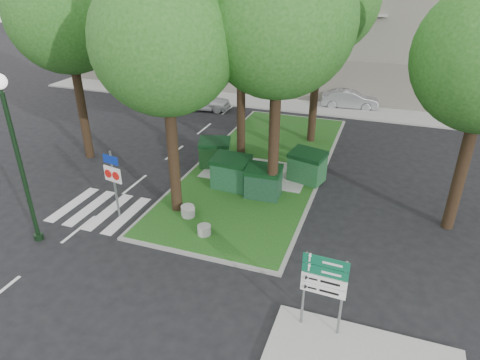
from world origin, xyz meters
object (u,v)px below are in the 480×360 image
at_px(tree_median_near_right, 282,3).
at_px(dumpster_c, 263,182).
at_px(car_white, 202,100).
at_px(tree_street_left, 66,2).
at_px(dumpster_a, 215,153).
at_px(litter_bin, 302,158).
at_px(street_lamp, 15,142).
at_px(directional_sign, 324,282).
at_px(dumpster_b, 231,172).
at_px(bollard_mid, 188,210).
at_px(bollard_left, 188,212).
at_px(traffic_sign_pole, 113,175).
at_px(tree_median_mid, 243,17).
at_px(bollard_right, 204,230).
at_px(tree_median_near_left, 167,26).
at_px(car_silver, 350,99).
at_px(dumpster_d, 307,166).

distance_m(tree_median_near_right, dumpster_c, 7.21).
bearing_deg(car_white, tree_street_left, 159.41).
height_order(dumpster_a, litter_bin, dumpster_a).
bearing_deg(street_lamp, directional_sign, -5.03).
distance_m(dumpster_b, car_white, 12.19).
height_order(dumpster_a, bollard_mid, dumpster_a).
xyz_separation_m(dumpster_b, bollard_left, (-0.73, -2.95, -0.55)).
distance_m(street_lamp, traffic_sign_pole, 3.70).
relative_size(tree_median_near_right, dumpster_c, 7.25).
bearing_deg(car_white, tree_median_mid, -148.51).
bearing_deg(dumpster_a, bollard_right, -87.86).
bearing_deg(tree_street_left, traffic_sign_pole, -44.12).
height_order(tree_median_near_left, directional_sign, tree_median_near_left).
xyz_separation_m(bollard_right, car_silver, (3.19, 18.22, 0.35)).
bearing_deg(dumpster_d, bollard_left, -113.32).
distance_m(bollard_left, car_white, 14.52).
height_order(tree_median_mid, dumpster_a, tree_median_mid).
height_order(tree_median_near_left, dumpster_a, tree_median_near_left).
height_order(traffic_sign_pole, car_white, traffic_sign_pole).
distance_m(tree_median_near_left, directional_sign, 9.79).
bearing_deg(car_silver, tree_median_near_left, 157.76).
relative_size(dumpster_c, street_lamp, 0.26).
distance_m(tree_street_left, dumpster_a, 9.65).
height_order(bollard_right, car_white, car_white).
xyz_separation_m(tree_median_near_right, dumpster_b, (-2.16, 0.52, -7.13)).
relative_size(tree_median_mid, directional_sign, 4.11).
xyz_separation_m(car_white, car_silver, (9.75, 3.81, -0.02)).
bearing_deg(car_silver, dumpster_a, 151.38).
bearing_deg(dumpster_d, tree_median_near_left, -120.21).
xyz_separation_m(tree_median_near_left, dumpster_d, (4.41, 4.33, -6.48)).
bearing_deg(traffic_sign_pole, bollard_mid, 28.81).
bearing_deg(tree_median_mid, tree_street_left, -158.20).
height_order(dumpster_c, bollard_right, dumpster_c).
relative_size(tree_street_left, bollard_right, 21.63).
xyz_separation_m(dumpster_b, street_lamp, (-5.39, -6.14, 3.03)).
distance_m(tree_street_left, dumpster_b, 10.80).
distance_m(bollard_right, traffic_sign_pole, 4.20).
height_order(dumpster_c, litter_bin, dumpster_c).
height_order(dumpster_b, bollard_left, dumpster_b).
xyz_separation_m(dumpster_a, litter_bin, (4.09, 1.66, -0.35)).
distance_m(bollard_mid, traffic_sign_pole, 3.21).
bearing_deg(tree_street_left, dumpster_b, -6.71).
height_order(dumpster_d, car_white, dumpster_d).
relative_size(dumpster_b, directional_sign, 0.70).
bearing_deg(traffic_sign_pole, bollard_right, 8.10).
bearing_deg(bollard_mid, traffic_sign_pole, -162.43).
xyz_separation_m(bollard_left, traffic_sign_pole, (-2.78, -0.75, 1.53)).
relative_size(dumpster_a, street_lamp, 0.29).
xyz_separation_m(tree_median_near_left, street_lamp, (-4.05, -3.62, -3.43)).
xyz_separation_m(tree_median_near_left, tree_median_mid, (0.50, 6.50, -0.34)).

